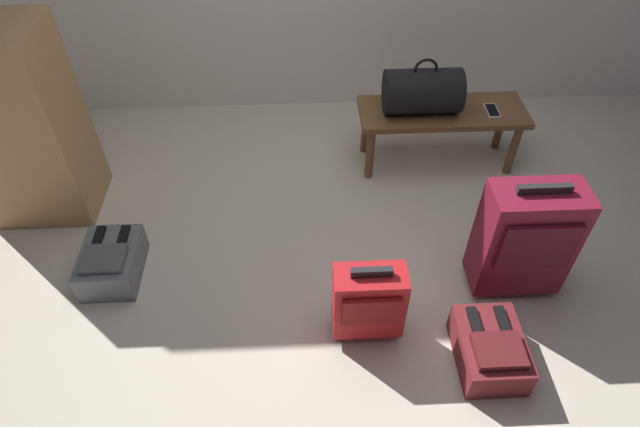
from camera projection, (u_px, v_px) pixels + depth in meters
The scene contains 9 objects.
ground_plane at pixel (333, 265), 2.83m from camera, with size 6.60×6.60×0.00m, color beige.
bench at pixel (442, 118), 3.21m from camera, with size 1.00×0.36×0.39m.
duffel_bag_black at pixel (423, 91), 3.07m from camera, with size 0.44×0.26×0.34m.
cell_phone at pixel (492, 111), 3.15m from camera, with size 0.07×0.14×0.01m.
suitcase_upright_burgundy at pixel (525, 238), 2.49m from camera, with size 0.43×0.25×0.68m.
suitcase_small_red at pixel (369, 301), 2.37m from camera, with size 0.32×0.18×0.46m.
backpack_maroon at pixel (490, 349), 2.36m from camera, with size 0.28×0.38×0.21m.
backpack_grey at pixel (112, 261), 2.72m from camera, with size 0.28×0.38×0.21m.
side_cabinet at pixel (20, 126), 2.78m from camera, with size 0.56×0.44×1.10m.
Camera 1 is at (-0.15, -1.80, 2.19)m, focal length 29.78 mm.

